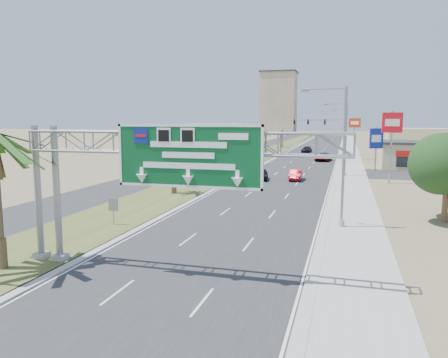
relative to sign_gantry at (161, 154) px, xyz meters
name	(u,v)px	position (x,y,z in m)	size (l,w,h in m)	color
road	(317,149)	(1.06, 100.07, -6.05)	(12.00, 300.00, 0.02)	#28282B
sidewalk_right	(350,149)	(9.56, 100.07, -6.01)	(4.00, 300.00, 0.10)	#9E9B93
median_grass	(280,148)	(-8.94, 100.07, -6.00)	(7.00, 300.00, 0.12)	#3D4F23
opposing_road	(255,147)	(-15.94, 100.07, -6.05)	(8.00, 300.00, 0.02)	#28282B
sign_gantry	(161,154)	(0.00, 0.00, 0.00)	(16.75, 1.24, 7.50)	gray
palm_row_b	(173,147)	(-8.44, 22.07, -1.16)	(3.99, 3.99, 5.95)	brown
palm_row_c	(218,135)	(-8.44, 38.07, -0.39)	(3.99, 3.99, 6.75)	brown
palm_row_d	(247,138)	(-8.44, 56.07, -1.64)	(3.99, 3.99, 5.45)	brown
palm_row_e	(266,132)	(-8.44, 75.07, -0.97)	(3.99, 3.99, 6.15)	brown
palm_row_f	(282,131)	(-8.44, 100.07, -1.35)	(3.99, 3.99, 5.75)	brown
streetlight_near	(341,163)	(8.36, 12.07, -1.36)	(3.27, 0.44, 10.00)	gray
streetlight_mid	(344,142)	(8.36, 42.07, -1.36)	(3.27, 0.44, 10.00)	gray
streetlight_far	(345,134)	(8.36, 78.07, -1.36)	(3.27, 0.44, 10.00)	gray
signal_mast	(333,136)	(6.23, 62.05, -1.21)	(10.28, 0.71, 8.00)	gray
store_building	(440,156)	(23.06, 56.07, -4.06)	(18.00, 10.00, 4.00)	#CBBC89
oak_near	(448,163)	(16.06, 16.07, -1.53)	(4.50, 4.50, 6.80)	brown
median_signback_b	(113,207)	(-7.44, 8.07, -4.61)	(0.75, 0.08, 2.08)	gray
tower_distant	(279,103)	(-30.94, 240.07, 11.44)	(20.00, 16.00, 35.00)	gray
building_distant_left	(212,131)	(-43.94, 150.07, -3.06)	(24.00, 14.00, 6.00)	#CBBC89
building_distant_right	(421,136)	(31.06, 130.07, -3.56)	(20.00, 12.00, 5.00)	#CBBC89
car_left_lane	(261,174)	(-1.75, 35.01, -5.31)	(1.77, 4.39, 1.50)	black
car_mid_lane	(296,175)	(2.56, 36.03, -5.36)	(1.48, 4.23, 1.39)	maroon
car_right_lane	(323,157)	(4.56, 63.76, -5.29)	(2.54, 5.52, 1.53)	gray
car_far	(307,150)	(-0.39, 84.92, -5.37)	(1.93, 4.74, 1.38)	black
pole_sign_red_near	(392,127)	(13.86, 36.26, 0.81)	(2.41, 0.78, 8.76)	gray
pole_sign_blue	(376,140)	(12.94, 49.28, -1.33)	(1.99, 0.93, 6.63)	gray
pole_sign_red_far	(355,126)	(10.06, 68.94, 0.40)	(2.19, 0.93, 8.19)	gray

